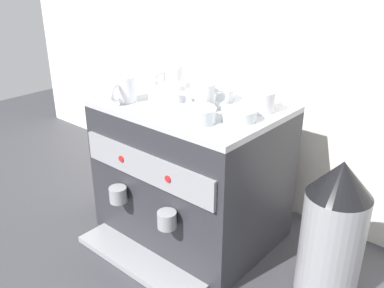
{
  "coord_description": "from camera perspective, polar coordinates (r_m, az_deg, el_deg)",
  "views": [
    {
      "loc": [
        0.81,
        -0.94,
        0.87
      ],
      "look_at": [
        0.0,
        0.0,
        0.33
      ],
      "focal_mm": 38.67,
      "sensor_mm": 36.0,
      "label": 1
    }
  ],
  "objects": [
    {
      "name": "ground_plane",
      "position": [
        1.52,
        0.0,
        -11.56
      ],
      "size": [
        4.0,
        4.0,
        0.0
      ],
      "primitive_type": "plane",
      "color": "#38383D"
    },
    {
      "name": "tiled_backsplash_wall",
      "position": [
        1.58,
        8.46,
        7.89
      ],
      "size": [
        2.8,
        0.03,
        0.9
      ],
      "primitive_type": "cube",
      "color": "silver",
      "rests_on": "ground_plane"
    },
    {
      "name": "espresso_machine",
      "position": [
        1.39,
        -0.12,
        -3.75
      ],
      "size": [
        0.56,
        0.52,
        0.47
      ],
      "color": "#2D2D33",
      "rests_on": "ground_plane"
    },
    {
      "name": "ceramic_cup_0",
      "position": [
        1.22,
        -2.26,
        6.39
      ],
      "size": [
        0.11,
        0.06,
        0.08
      ],
      "color": "white",
      "rests_on": "espresso_machine"
    },
    {
      "name": "ceramic_cup_1",
      "position": [
        1.45,
        -2.75,
        9.18
      ],
      "size": [
        0.07,
        0.11,
        0.08
      ],
      "color": "white",
      "rests_on": "espresso_machine"
    },
    {
      "name": "ceramic_cup_2",
      "position": [
        1.33,
        -9.36,
        7.47
      ],
      "size": [
        0.07,
        0.11,
        0.08
      ],
      "color": "white",
      "rests_on": "espresso_machine"
    },
    {
      "name": "ceramic_cup_3",
      "position": [
        1.23,
        1.78,
        6.51
      ],
      "size": [
        0.1,
        0.09,
        0.08
      ],
      "color": "white",
      "rests_on": "espresso_machine"
    },
    {
      "name": "ceramic_cup_4",
      "position": [
        1.24,
        9.6,
        5.87
      ],
      "size": [
        0.08,
        0.11,
        0.06
      ],
      "color": "white",
      "rests_on": "espresso_machine"
    },
    {
      "name": "ceramic_bowl_0",
      "position": [
        1.33,
        3.23,
        6.86
      ],
      "size": [
        0.12,
        0.12,
        0.04
      ],
      "color": "silver",
      "rests_on": "espresso_machine"
    },
    {
      "name": "ceramic_bowl_1",
      "position": [
        1.16,
        6.48,
        4.01
      ],
      "size": [
        0.1,
        0.1,
        0.03
      ],
      "color": "silver",
      "rests_on": "espresso_machine"
    },
    {
      "name": "ceramic_bowl_2",
      "position": [
        1.33,
        -3.68,
        6.8
      ],
      "size": [
        0.11,
        0.11,
        0.04
      ],
      "color": "silver",
      "rests_on": "espresso_machine"
    },
    {
      "name": "ceramic_bowl_3",
      "position": [
        1.14,
        0.7,
        4.02
      ],
      "size": [
        0.11,
        0.11,
        0.04
      ],
      "color": "silver",
      "rests_on": "espresso_machine"
    },
    {
      "name": "coffee_grinder",
      "position": [
        1.21,
        18.89,
        -11.19
      ],
      "size": [
        0.17,
        0.17,
        0.42
      ],
      "color": "#939399",
      "rests_on": "ground_plane"
    },
    {
      "name": "milk_pitcher",
      "position": [
        1.69,
        -11.13,
        -5.06
      ],
      "size": [
        0.09,
        0.09,
        0.15
      ],
      "primitive_type": "cylinder",
      "color": "#B7B7BC",
      "rests_on": "ground_plane"
    }
  ]
}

